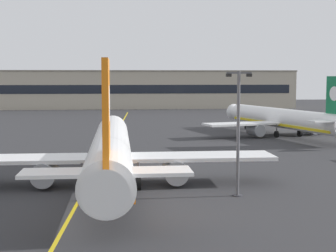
% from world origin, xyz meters
% --- Properties ---
extents(ground_plane, '(400.00, 400.00, 0.00)m').
position_xyz_m(ground_plane, '(0.00, 0.00, 0.00)').
color(ground_plane, '#2D2D30').
extents(taxiway_centreline, '(11.65, 179.66, 0.01)m').
position_xyz_m(taxiway_centreline, '(0.00, 30.00, 0.00)').
color(taxiway_centreline, yellow).
rests_on(taxiway_centreline, ground).
extents(airliner_foreground, '(32.04, 41.42, 11.65)m').
position_xyz_m(airliner_foreground, '(1.36, 14.82, 3.37)').
color(airliner_foreground, white).
rests_on(airliner_foreground, ground).
extents(airliner_background, '(29.32, 37.25, 10.61)m').
position_xyz_m(airliner_background, '(31.54, 54.34, 3.07)').
color(airliner_background, white).
rests_on(airliner_background, ground).
extents(apron_lamp_post, '(2.24, 0.90, 10.99)m').
position_xyz_m(apron_lamp_post, '(12.53, 9.53, 5.78)').
color(apron_lamp_post, '#515156').
rests_on(apron_lamp_post, ground).
extents(terminal_building, '(124.91, 12.40, 12.71)m').
position_xyz_m(terminal_building, '(0.13, 139.67, 6.36)').
color(terminal_building, '#B2A893').
rests_on(terminal_building, ground).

